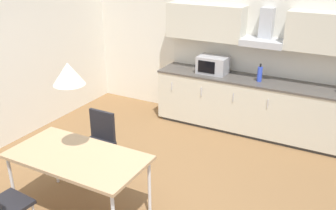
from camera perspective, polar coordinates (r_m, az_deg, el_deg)
ground_plane at (r=4.69m, az=-5.50°, el=-14.15°), size 7.35×8.40×0.02m
wall_back at (r=6.47m, az=8.21°, el=9.82°), size 5.88×0.10×2.76m
kitchen_counter at (r=6.20m, az=13.10°, el=-0.14°), size 3.26×0.65×0.90m
backsplash_tile at (r=6.26m, az=14.41°, el=6.60°), size 3.24×0.02×0.48m
upper_wall_cabinets at (r=5.99m, az=14.54°, el=11.32°), size 3.24×0.40×0.56m
microwave at (r=6.23m, az=6.81°, el=6.11°), size 0.48×0.35×0.28m
bottle_blue at (r=5.95m, az=13.80°, el=4.63°), size 0.07×0.07×0.28m
dining_table at (r=4.17m, az=-13.63°, el=-8.04°), size 1.51×0.78×0.76m
chair_far_left at (r=4.95m, az=-10.57°, el=-4.89°), size 0.41×0.41×0.87m
pendant_lamp at (r=3.78m, az=-14.96°, el=4.63°), size 0.32×0.32×0.22m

